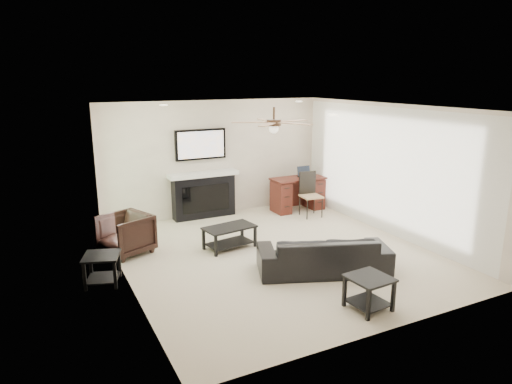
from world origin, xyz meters
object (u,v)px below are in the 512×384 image
sofa (323,254)px  coffee_table (230,237)px  fireplace_unit (203,174)px  armchair (126,234)px  desk (298,194)px

sofa → coffee_table: 1.84m
sofa → fireplace_unit: bearing=-58.6°
sofa → coffee_table: (-0.90, 1.60, -0.10)m
coffee_table → fireplace_unit: (0.25, 1.95, 0.75)m
coffee_table → fireplace_unit: size_ratio=0.47×
armchair → fireplace_unit: 2.47m
coffee_table → desk: desk is taller
sofa → armchair: size_ratio=2.62×
armchair → fireplace_unit: size_ratio=0.40×
coffee_table → desk: (2.35, 1.51, 0.18)m
armchair → desk: size_ratio=0.63×
coffee_table → desk: size_ratio=0.74×
sofa → fireplace_unit: fireplace_unit is taller
fireplace_unit → desk: 2.22m
fireplace_unit → armchair: bearing=-144.3°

